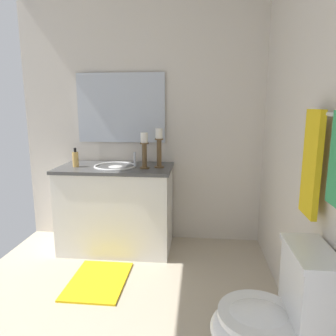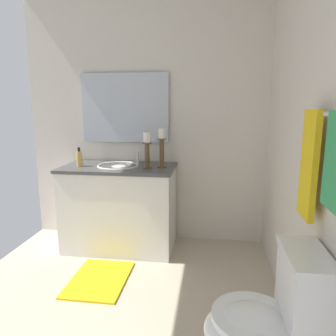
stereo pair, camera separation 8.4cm
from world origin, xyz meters
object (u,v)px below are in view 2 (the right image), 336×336
(candle_holder_tall, at_px, (162,147))
(mirror, at_px, (125,108))
(towel_near_vanity, at_px, (309,165))
(bath_mat, at_px, (99,279))
(soap_bottle, at_px, (79,158))
(toilet, at_px, (266,325))
(vanity_cabinet, at_px, (120,207))
(candle_holder_short, at_px, (147,149))
(sink_basin, at_px, (119,170))
(towel_bar, at_px, (331,115))

(candle_holder_tall, bearing_deg, mirror, -124.35)
(towel_near_vanity, xyz_separation_m, bath_mat, (-0.60, -1.36, -1.09))
(mirror, bearing_deg, soap_bottle, -47.67)
(toilet, distance_m, bath_mat, 1.48)
(vanity_cabinet, distance_m, candle_holder_short, 0.66)
(candle_holder_short, distance_m, soap_bottle, 0.66)
(vanity_cabinet, distance_m, candle_holder_tall, 0.74)
(candle_holder_short, bearing_deg, soap_bottle, -90.62)
(mirror, bearing_deg, toilet, 33.24)
(towel_near_vanity, bearing_deg, vanity_cabinet, -132.10)
(vanity_cabinet, bearing_deg, candle_holder_short, 78.59)
(candle_holder_short, height_order, toilet, candle_holder_short)
(candle_holder_tall, xyz_separation_m, toilet, (1.47, 0.73, -0.65))
(candle_holder_short, xyz_separation_m, bath_mat, (0.57, -0.29, -0.99))
(candle_holder_short, bearing_deg, bath_mat, -27.28)
(vanity_cabinet, distance_m, sink_basin, 0.37)
(soap_bottle, distance_m, bath_mat, 1.12)
(candle_holder_tall, bearing_deg, soap_bottle, -86.73)
(candle_holder_tall, height_order, towel_bar, towel_bar)
(sink_basin, height_order, candle_holder_tall, candle_holder_tall)
(soap_bottle, distance_m, towel_bar, 2.25)
(towel_bar, distance_m, bath_mat, 2.07)
(sink_basin, xyz_separation_m, mirror, (-0.28, -0.00, 0.58))
(mirror, xyz_separation_m, toilet, (1.76, 1.15, -1.00))
(mirror, height_order, towel_near_vanity, mirror)
(sink_basin, distance_m, bath_mat, 1.00)
(sink_basin, bearing_deg, bath_mat, -0.09)
(vanity_cabinet, xyz_separation_m, mirror, (-0.28, 0.00, 0.95))
(towel_near_vanity, height_order, bath_mat, towel_near_vanity)
(mirror, xyz_separation_m, candle_holder_short, (0.34, 0.29, -0.37))
(sink_basin, relative_size, towel_bar, 0.56)
(towel_bar, height_order, towel_near_vanity, towel_near_vanity)
(candle_holder_tall, distance_m, towel_near_vanity, 1.54)
(mirror, height_order, bath_mat, mirror)
(towel_bar, xyz_separation_m, towel_near_vanity, (-0.18, -0.02, -0.25))
(towel_near_vanity, bearing_deg, soap_bottle, -124.30)
(toilet, distance_m, towel_near_vanity, 0.80)
(vanity_cabinet, distance_m, towel_bar, 2.18)
(candle_holder_short, distance_m, toilet, 1.78)
(sink_basin, relative_size, candle_holder_tall, 1.11)
(towel_bar, relative_size, bath_mat, 1.19)
(towel_bar, distance_m, towel_near_vanity, 0.31)
(soap_bottle, height_order, bath_mat, soap_bottle)
(towel_bar, bearing_deg, sink_basin, -135.62)
(sink_basin, height_order, candle_holder_short, candle_holder_short)
(toilet, bearing_deg, towel_near_vanity, 141.06)
(candle_holder_tall, xyz_separation_m, towel_near_vanity, (1.22, 0.94, 0.08))
(vanity_cabinet, xyz_separation_m, towel_bar, (1.40, 1.37, 0.94))
(candle_holder_short, xyz_separation_m, towel_bar, (1.34, 1.08, 0.35))
(soap_bottle, bearing_deg, toilet, 46.76)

